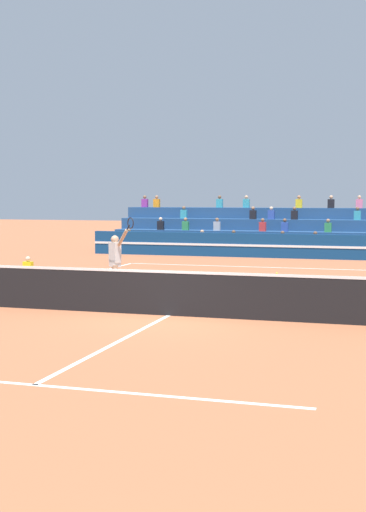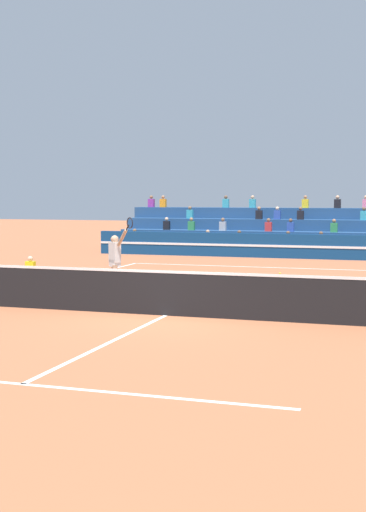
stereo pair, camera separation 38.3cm
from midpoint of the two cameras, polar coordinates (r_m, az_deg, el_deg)
The scene contains 8 objects.
ground_plane at distance 16.73m, azimuth -0.74°, elevation -4.79°, with size 120.00×120.00×0.00m, color #AD603D.
court_lines at distance 16.73m, azimuth -0.74°, elevation -4.77°, with size 11.10×23.90×0.01m.
tennis_net at distance 16.65m, azimuth -0.74°, elevation -2.94°, with size 12.00×0.10×1.10m.
sponsor_banner_wall at distance 32.38m, azimuth 8.50°, elevation 0.79°, with size 18.00×0.26×1.10m.
bleacher_stand at distance 35.48m, azimuth 9.36°, elevation 1.59°, with size 17.48×3.80×2.83m.
ball_kid_courtside at distance 23.71m, azimuth -11.65°, elevation -1.24°, with size 0.30×0.36×0.84m.
tennis_player at distance 19.78m, azimuth -4.89°, elevation -0.46°, with size 1.08×0.92×2.29m.
tennis_ball at distance 25.74m, azimuth 8.18°, elevation -1.38°, with size 0.07×0.07×0.07m, color #C6DB33.
Camera 2 is at (5.47, -15.57, 2.79)m, focal length 50.00 mm.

